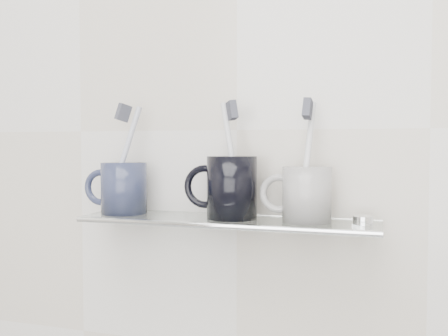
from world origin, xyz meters
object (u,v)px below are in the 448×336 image
at_px(shelf_glass, 227,221).
at_px(mug_left, 124,188).
at_px(mug_center, 232,187).
at_px(mug_right, 307,194).

bearing_deg(shelf_glass, mug_left, 178.53).
bearing_deg(mug_center, shelf_glass, -165.64).
distance_m(shelf_glass, mug_left, 0.20).
relative_size(mug_left, mug_right, 1.04).
bearing_deg(mug_left, shelf_glass, -15.44).
xyz_separation_m(mug_left, mug_center, (0.20, 0.00, 0.01)).
bearing_deg(mug_center, mug_left, 162.11).
xyz_separation_m(mug_center, mug_right, (0.13, 0.00, -0.01)).
height_order(shelf_glass, mug_center, mug_center).
relative_size(mug_center, mug_right, 1.18).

